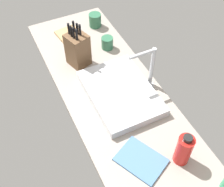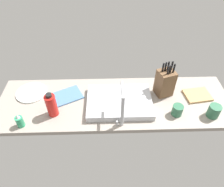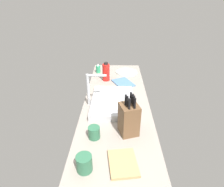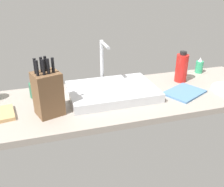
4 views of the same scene
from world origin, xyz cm
name	(u,v)px [view 4 (image 4 of 4)]	position (x,y,z in cm)	size (l,w,h in cm)	color
countertop_slab	(119,99)	(0.00, 0.00, 1.75)	(186.69, 57.03, 3.50)	gray
sink_basin	(112,91)	(-3.51, 3.13, 6.08)	(50.24, 35.68, 5.17)	#B7BABF
faucet	(103,59)	(-4.04, 21.50, 20.53)	(5.50, 16.58, 28.24)	#B7BABF
knife_block	(48,93)	(-40.25, -8.53, 15.08)	(15.47, 14.89, 29.64)	brown
soap_bottle	(199,66)	(67.85, 21.92, 8.27)	(5.27, 5.27, 11.32)	#2D9966
water_bottle	(182,68)	(46.52, 11.43, 12.91)	(7.85, 7.85, 20.30)	red
dish_towel	(184,92)	(38.78, -6.80, 4.10)	(23.09, 17.11, 1.20)	teal
coffee_mug	(36,90)	(-45.97, 14.50, 7.72)	(7.93, 7.93, 8.45)	#2D6647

